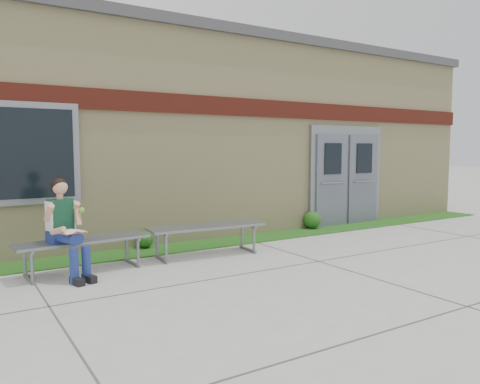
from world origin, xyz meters
TOP-DOWN VIEW (x-y plane):
  - ground at (0.00, 0.00)m, footprint 80.00×80.00m
  - grass_strip at (0.00, 2.60)m, footprint 16.00×0.80m
  - school_building at (-0.00, 5.99)m, footprint 16.20×6.22m
  - bench_left at (-2.30, 1.81)m, footprint 1.90×0.68m
  - bench_right at (-0.30, 1.81)m, footprint 1.99×0.68m
  - girl at (-2.57, 1.61)m, footprint 0.56×0.84m
  - shrub_mid at (-0.99, 2.85)m, footprint 0.30×0.30m
  - shrub_east at (2.89, 2.85)m, footprint 0.38×0.38m

SIDE VIEW (x-z plane):
  - ground at x=0.00m, z-range 0.00..0.00m
  - grass_strip at x=0.00m, z-range 0.00..0.02m
  - shrub_mid at x=-0.99m, z-range 0.02..0.32m
  - shrub_east at x=2.89m, z-range 0.02..0.40m
  - bench_left at x=-2.30m, z-range 0.13..0.62m
  - bench_right at x=-0.30m, z-range 0.14..0.65m
  - girl at x=-2.57m, z-range 0.04..1.41m
  - school_building at x=0.00m, z-range 0.00..4.20m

